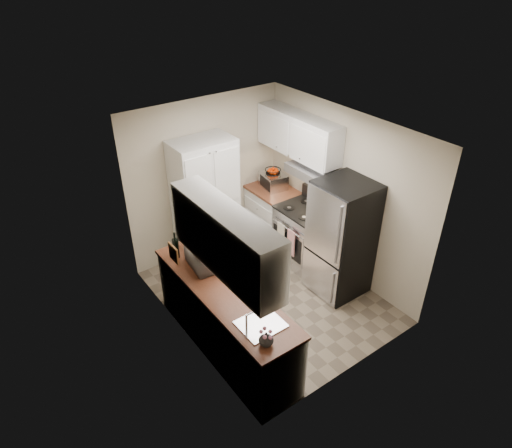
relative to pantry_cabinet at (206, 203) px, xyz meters
The scene contains 16 objects.
ground 1.66m from the pantry_cabinet, 81.35° to the right, with size 3.20×3.20×0.00m, color #7A6B56.
room_shell 1.48m from the pantry_cabinet, 82.18° to the right, with size 2.64×3.24×2.52m.
pantry_cabinet is the anchor object (origin of this frame).
base_cabinet_left 2.00m from the pantry_cabinet, 114.36° to the right, with size 0.60×2.30×0.88m, color silver.
countertop_left 1.92m from the pantry_cabinet, 114.36° to the right, with size 0.63×2.33×0.04m, color brown.
base_cabinet_right 1.32m from the pantry_cabinet, ahead, with size 0.60×0.80×0.88m, color silver.
countertop_right 1.20m from the pantry_cabinet, ahead, with size 0.63×0.83×0.04m, color brown.
electric_range 1.58m from the pantry_cabinet, 38.22° to the right, with size 0.71×0.78×1.13m.
refrigerator 2.07m from the pantry_cabinet, 56.54° to the right, with size 0.70×0.72×1.70m, color #B7B7BC.
microwave 1.44m from the pantry_cabinet, 121.12° to the right, with size 0.49×0.33×0.27m, color #A3A4A7.
wine_bottle 1.28m from the pantry_cabinet, 137.21° to the right, with size 0.08×0.08×0.33m, color black.
flower_vase 2.87m from the pantry_cabinet, 108.51° to the right, with size 0.15×0.15×0.16m, color silver.
cutting_board 1.07m from the pantry_cabinet, 128.81° to the right, with size 0.02×0.26×0.32m, color #358940.
toaster_oven 1.24m from the pantry_cabinet, ahead, with size 0.33×0.42×0.24m, color #B2B3B7.
fruit_basket 1.26m from the pantry_cabinet, ahead, with size 0.25×0.25×0.11m, color red, non-canonical shape.
kitchen_mat 1.33m from the pantry_cabinet, 77.61° to the right, with size 0.55×0.88×0.01m, color #D4AE8A.
Camera 1 is at (-3.08, -3.95, 4.34)m, focal length 32.00 mm.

